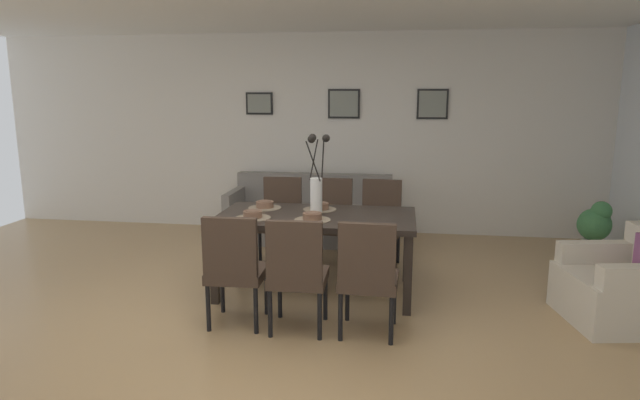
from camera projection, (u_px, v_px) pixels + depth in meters
The scene contains 24 objects.
ground_plane at pixel (269, 327), 4.37m from camera, with size 9.00×9.00×0.00m, color tan.
back_wall_panel at pixel (325, 134), 7.27m from camera, with size 9.00×0.10×2.60m, color silver.
dining_table at pixel (316, 223), 5.03m from camera, with size 1.80×0.97×0.74m.
dining_chair_near_left at pixel (235, 265), 4.30m from camera, with size 0.45×0.45×0.92m.
dining_chair_near_right at pixel (281, 215), 6.02m from camera, with size 0.46×0.46×0.92m.
dining_chair_far_left at pixel (297, 270), 4.19m from camera, with size 0.45×0.45×0.92m.
dining_chair_far_right at pixel (331, 217), 5.95m from camera, with size 0.46×0.46×0.92m.
dining_chair_mid_left at pixel (368, 273), 4.12m from camera, with size 0.46×0.46×0.92m.
dining_chair_mid_right at pixel (380, 219), 5.86m from camera, with size 0.47×0.47×0.92m.
centerpiece_vase at pixel (316, 184), 4.97m from camera, with size 0.21×0.23×0.73m.
placemat_near_left at pixel (253, 218), 4.89m from camera, with size 0.32×0.32×0.01m, color #7F705B.
bowl_near_left at pixel (253, 214), 4.88m from camera, with size 0.17×0.17×0.07m.
placemat_near_right at pixel (265, 208), 5.31m from camera, with size 0.32×0.32×0.01m, color #7F705B.
bowl_near_right at pixel (265, 204), 5.30m from camera, with size 0.17×0.17×0.07m.
placemat_far_left at pixel (312, 220), 4.81m from camera, with size 0.32×0.32×0.01m, color #7F705B.
bowl_far_left at pixel (312, 216), 4.80m from camera, with size 0.17×0.17×0.07m.
placemat_far_right at pixel (320, 209), 5.23m from camera, with size 0.32×0.32×0.01m, color #7F705B.
bowl_far_right at pixel (320, 206), 5.22m from camera, with size 0.17×0.17×0.07m.
sofa at pixel (311, 218), 6.95m from camera, with size 2.03×0.84×0.80m.
armchair at pixel (624, 288), 4.44m from camera, with size 0.93×0.93×0.75m.
framed_picture_left at pixel (259, 103), 7.26m from camera, with size 0.36×0.03×0.29m.
framed_picture_center at pixel (344, 104), 7.09m from camera, with size 0.41×0.03×0.38m.
framed_picture_right at pixel (433, 104), 6.93m from camera, with size 0.39×0.03×0.38m.
potted_plant at pixel (595, 227), 6.07m from camera, with size 0.36×0.36×0.67m.
Camera 1 is at (1.01, -3.99, 1.85)m, focal length 30.74 mm.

